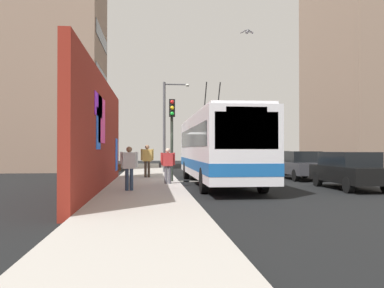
# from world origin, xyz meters

# --- Properties ---
(ground_plane) EXTENTS (80.00, 80.00, 0.00)m
(ground_plane) POSITION_xyz_m (0.00, 0.00, 0.00)
(ground_plane) COLOR black
(sidewalk_slab) EXTENTS (48.00, 3.20, 0.15)m
(sidewalk_slab) POSITION_xyz_m (0.00, 1.60, 0.07)
(sidewalk_slab) COLOR #ADA8A0
(sidewalk_slab) RESTS_ON ground_plane
(graffiti_wall) EXTENTS (14.30, 0.32, 4.54)m
(graffiti_wall) POSITION_xyz_m (-3.85, 3.35, 2.27)
(graffiti_wall) COLOR maroon
(graffiti_wall) RESTS_ON ground_plane
(building_far_left) EXTENTS (8.63, 7.70, 15.60)m
(building_far_left) POSITION_xyz_m (13.58, 9.20, 7.80)
(building_far_left) COLOR gray
(building_far_left) RESTS_ON ground_plane
(building_far_right) EXTENTS (12.24, 6.56, 19.52)m
(building_far_right) POSITION_xyz_m (14.10, -17.00, 9.76)
(building_far_right) COLOR gray
(building_far_right) RESTS_ON ground_plane
(city_bus) EXTENTS (12.29, 2.57, 5.12)m
(city_bus) POSITION_xyz_m (-1.16, -1.80, 1.85)
(city_bus) COLOR silver
(city_bus) RESTS_ON ground_plane
(parked_car_black) EXTENTS (4.47, 1.78, 1.58)m
(parked_car_black) POSITION_xyz_m (-3.94, -7.00, 0.83)
(parked_car_black) COLOR black
(parked_car_black) RESTS_ON ground_plane
(parked_car_dark_gray) EXTENTS (4.25, 1.79, 1.58)m
(parked_car_dark_gray) POSITION_xyz_m (1.80, -7.00, 0.83)
(parked_car_dark_gray) COLOR #38383D
(parked_car_dark_gray) RESTS_ON ground_plane
(parked_car_white) EXTENTS (4.88, 1.79, 1.58)m
(parked_car_white) POSITION_xyz_m (7.36, -7.00, 0.84)
(parked_car_white) COLOR white
(parked_car_white) RESTS_ON ground_plane
(parked_car_red) EXTENTS (4.46, 1.91, 1.58)m
(parked_car_red) POSITION_xyz_m (13.61, -7.00, 0.83)
(parked_car_red) COLOR #B21E19
(parked_car_red) RESTS_ON ground_plane
(pedestrian_midblock) EXTENTS (0.24, 0.70, 1.78)m
(pedestrian_midblock) POSITION_xyz_m (2.21, 1.56, 1.21)
(pedestrian_midblock) COLOR #3F3326
(pedestrian_midblock) RESTS_ON sidewalk_slab
(pedestrian_near_wall) EXTENTS (0.22, 0.74, 1.65)m
(pedestrian_near_wall) POSITION_xyz_m (-5.03, 2.18, 1.11)
(pedestrian_near_wall) COLOR #2D3F59
(pedestrian_near_wall) RESTS_ON sidewalk_slab
(pedestrian_at_curb) EXTENTS (0.22, 0.72, 1.59)m
(pedestrian_at_curb) POSITION_xyz_m (-2.12, 0.61, 1.07)
(pedestrian_at_curb) COLOR #595960
(pedestrian_at_curb) RESTS_ON sidewalk_slab
(traffic_light) EXTENTS (0.49, 0.28, 3.97)m
(traffic_light) POSITION_xyz_m (-0.85, 0.35, 2.83)
(traffic_light) COLOR #2D382D
(traffic_light) RESTS_ON sidewalk_slab
(street_lamp) EXTENTS (0.44, 1.81, 6.11)m
(street_lamp) POSITION_xyz_m (7.41, 0.23, 3.69)
(street_lamp) COLOR #4C4C51
(street_lamp) RESTS_ON sidewalk_slab
(flying_pigeons) EXTENTS (0.32, 0.54, 0.16)m
(flying_pigeons) POSITION_xyz_m (-3.95, -2.61, 6.56)
(flying_pigeons) COLOR gray
(curbside_puddle) EXTENTS (1.12, 1.12, 0.00)m
(curbside_puddle) POSITION_xyz_m (0.99, -0.60, 0.00)
(curbside_puddle) COLOR black
(curbside_puddle) RESTS_ON ground_plane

